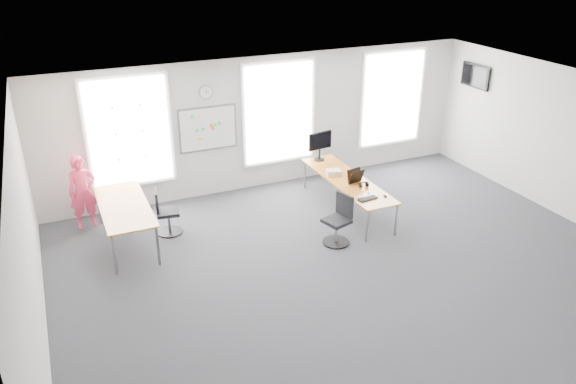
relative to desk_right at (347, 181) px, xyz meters
name	(u,v)px	position (x,y,z in m)	size (l,w,h in m)	color
floor	(352,268)	(-1.04, -2.07, -0.65)	(10.00, 10.00, 0.00)	#2A2A2F
ceiling	(361,102)	(-1.04, -2.07, 2.35)	(10.00, 10.00, 0.00)	white
wall_back	(266,123)	(-1.04, 1.93, 0.85)	(10.00, 10.00, 0.00)	silver
wall_front	(548,334)	(-1.04, -6.07, 0.85)	(10.00, 10.00, 0.00)	silver
wall_left	(28,255)	(-6.04, -2.07, 0.85)	(10.00, 10.00, 0.00)	silver
wall_right	(575,148)	(3.96, -2.07, 0.85)	(10.00, 10.00, 0.00)	silver
window_left	(129,132)	(-4.04, 1.90, 1.05)	(1.60, 0.06, 2.20)	white
window_mid	(279,113)	(-0.74, 1.90, 1.05)	(1.60, 0.06, 2.20)	white
window_right	(392,98)	(2.26, 1.90, 1.05)	(1.60, 0.06, 2.20)	white
desk_right	(347,181)	(0.00, 0.00, 0.00)	(0.76, 2.86, 0.70)	orange
desk_left	(124,208)	(-4.48, 0.44, 0.07)	(0.87, 2.17, 0.79)	orange
chair_right	(339,222)	(-0.83, -1.16, -0.23)	(0.54, 0.54, 0.96)	black
chair_left	(165,214)	(-3.73, 0.52, -0.24)	(0.50, 0.50, 0.93)	black
person	(83,192)	(-5.12, 1.46, 0.10)	(0.55, 0.36, 1.50)	#EF3659
whiteboard	(208,129)	(-2.39, 1.90, 0.90)	(1.20, 0.03, 0.90)	white
wall_clock	(206,92)	(-2.39, 1.90, 1.70)	(0.30, 0.30, 0.04)	gray
tv	(476,76)	(3.91, 0.93, 1.65)	(0.06, 0.90, 0.55)	black
keyboard	(368,199)	(-0.11, -1.00, 0.06)	(0.41, 0.15, 0.02)	black
mouse	(385,196)	(0.25, -1.04, 0.06)	(0.06, 0.10, 0.04)	black
lens_cap	(369,193)	(0.05, -0.78, 0.05)	(0.07, 0.07, 0.01)	black
headphones	(363,185)	(0.10, -0.47, 0.10)	(0.19, 0.10, 0.11)	black
laptop_sleeve	(355,176)	(0.07, -0.20, 0.19)	(0.36, 0.26, 0.29)	black
paper_stack	(334,172)	(-0.14, 0.35, 0.10)	(0.30, 0.23, 0.10)	beige
monitor	(320,143)	(-0.03, 1.21, 0.44)	(0.60, 0.24, 0.66)	black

